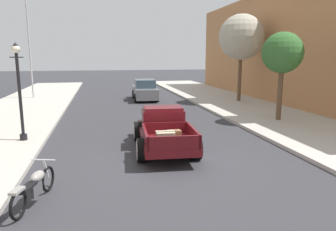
# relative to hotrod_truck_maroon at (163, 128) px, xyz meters

# --- Properties ---
(ground_plane) EXTENTS (140.00, 140.00, 0.00)m
(ground_plane) POSITION_rel_hotrod_truck_maroon_xyz_m (-0.07, -1.65, -0.75)
(ground_plane) COLOR #333338
(hotrod_truck_maroon) EXTENTS (2.41, 5.02, 1.58)m
(hotrod_truck_maroon) POSITION_rel_hotrod_truck_maroon_xyz_m (0.00, 0.00, 0.00)
(hotrod_truck_maroon) COLOR #510F14
(hotrod_truck_maroon) RESTS_ON ground
(motorcycle_parked) EXTENTS (0.79, 2.06, 0.93)m
(motorcycle_parked) POSITION_rel_hotrod_truck_maroon_xyz_m (-3.93, -4.03, -0.31)
(motorcycle_parked) COLOR black
(motorcycle_parked) RESTS_ON ground
(car_background_grey) EXTENTS (2.00, 4.37, 1.65)m
(car_background_grey) POSITION_rel_hotrod_truck_maroon_xyz_m (1.17, 13.42, 0.01)
(car_background_grey) COLOR slate
(car_background_grey) RESTS_ON ground
(street_lamp_near) EXTENTS (0.50, 0.32, 3.85)m
(street_lamp_near) POSITION_rel_hotrod_truck_maroon_xyz_m (-5.42, 1.69, 1.63)
(street_lamp_near) COLOR black
(street_lamp_near) RESTS_ON sidewalk_left
(flagpole) EXTENTS (1.74, 0.16, 9.16)m
(flagpole) POSITION_rel_hotrod_truck_maroon_xyz_m (-7.46, 15.62, 5.02)
(flagpole) COLOR #B2B2B7
(flagpole) RESTS_ON sidewalk_left
(street_tree_nearest) EXTENTS (2.11, 2.11, 4.56)m
(street_tree_nearest) POSITION_rel_hotrod_truck_maroon_xyz_m (6.89, 3.25, 2.86)
(street_tree_nearest) COLOR brown
(street_tree_nearest) RESTS_ON sidewalk_right
(street_tree_second) EXTENTS (3.31, 3.31, 6.35)m
(street_tree_second) POSITION_rel_hotrod_truck_maroon_xyz_m (7.90, 10.39, 4.07)
(street_tree_second) COLOR brown
(street_tree_second) RESTS_ON sidewalk_right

